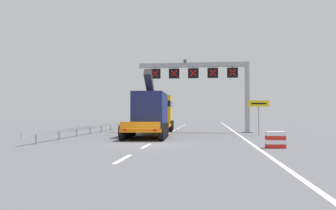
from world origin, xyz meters
name	(u,v)px	position (x,y,z in m)	size (l,w,h in m)	color
ground	(148,145)	(0.00, 0.00, 0.00)	(112.00, 112.00, 0.00)	#5B5B60
lane_markings	(171,132)	(0.01, 12.25, 0.01)	(0.20, 39.11, 0.01)	silver
edge_line_right	(236,133)	(6.20, 12.00, 0.01)	(0.20, 63.00, 0.01)	silver
overhead_lane_gantry	(207,76)	(3.51, 12.27, 5.47)	(10.90, 0.90, 7.09)	#9EA0A5
heavy_haul_truck_orange	(154,112)	(-1.25, 9.79, 1.99)	(3.61, 14.16, 5.30)	orange
exit_sign_yellow	(259,108)	(7.85, 8.90, 2.27)	(1.72, 0.15, 2.95)	#9EA0A5
crash_barrier_striped	(275,140)	(7.17, -0.97, 0.45)	(1.06, 0.63, 0.90)	red
guardrail_left	(110,125)	(-6.92, 14.81, 0.56)	(0.13, 33.62, 0.76)	#999EA3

